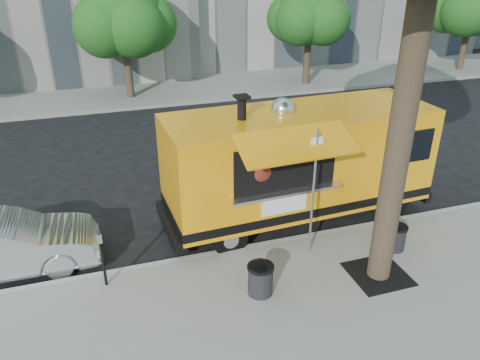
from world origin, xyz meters
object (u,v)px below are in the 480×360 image
object	(u,v)px
food_truck	(298,162)
trash_bin_right	(396,237)
far_tree_b	(123,16)
far_tree_c	(310,12)
sign_post	(314,186)
parking_meter	(101,251)
trash_bin_left	(260,279)
far_tree_d	(473,1)
sedan	(1,246)

from	to	relation	value
food_truck	trash_bin_right	xyz separation A→B (m)	(1.53, -2.23, -1.16)
far_tree_b	far_tree_c	bearing A→B (deg)	-1.91
sign_post	parking_meter	size ratio (longest dim) A/B	2.25
far_tree_c	sign_post	world-z (taller)	far_tree_c
trash_bin_right	far_tree_c	bearing A→B (deg)	72.71
far_tree_c	trash_bin_left	distance (m)	17.30
far_tree_b	parking_meter	size ratio (longest dim) A/B	4.12
far_tree_c	trash_bin_right	bearing A→B (deg)	-107.29
far_tree_b	far_tree_d	world-z (taller)	far_tree_d
trash_bin_right	parking_meter	bearing A→B (deg)	173.76
parking_meter	food_truck	world-z (taller)	food_truck
sign_post	parking_meter	bearing A→B (deg)	177.48
far_tree_b	sedan	size ratio (longest dim) A/B	1.35
far_tree_c	trash_bin_left	bearing A→B (deg)	-118.19
far_tree_d	sedan	bearing A→B (deg)	-151.37
sign_post	far_tree_b	bearing A→B (deg)	100.15
far_tree_c	sign_post	xyz separation A→B (m)	(-6.45, -13.95, -1.87)
food_truck	trash_bin_right	size ratio (longest dim) A/B	11.80
far_tree_b	trash_bin_right	world-z (taller)	far_tree_b
far_tree_b	trash_bin_right	distance (m)	15.79
trash_bin_left	far_tree_d	bearing A→B (deg)	40.10
far_tree_b	far_tree_c	size ratio (longest dim) A/B	1.06
far_tree_d	food_truck	world-z (taller)	far_tree_d
far_tree_b	sign_post	distance (m)	14.61
sign_post	sedan	size ratio (longest dim) A/B	0.73
far_tree_b	sedan	world-z (taller)	far_tree_b
sign_post	trash_bin_left	world-z (taller)	sign_post
far_tree_b	sign_post	bearing A→B (deg)	-79.85
far_tree_b	trash_bin_right	bearing A→B (deg)	-73.05
food_truck	trash_bin_left	xyz separation A→B (m)	(-2.00, -2.75, -1.13)
far_tree_c	far_tree_d	size ratio (longest dim) A/B	0.92
far_tree_c	trash_bin_right	world-z (taller)	far_tree_c
parking_meter	sedan	xyz separation A→B (m)	(-2.08, 1.35, -0.31)
sign_post	trash_bin_right	size ratio (longest dim) A/B	4.97
trash_bin_left	parking_meter	bearing A→B (deg)	157.50
sign_post	food_truck	size ratio (longest dim) A/B	0.42
far_tree_b	trash_bin_left	size ratio (longest dim) A/B	8.35
far_tree_d	sign_post	distance (m)	21.79
far_tree_b	trash_bin_right	xyz separation A→B (m)	(4.50, -14.76, -3.36)
far_tree_c	sedan	size ratio (longest dim) A/B	1.28
far_tree_b	food_truck	bearing A→B (deg)	-76.67
far_tree_c	far_tree_b	bearing A→B (deg)	178.09
sedan	trash_bin_right	world-z (taller)	sedan
sign_post	trash_bin_right	distance (m)	2.44
far_tree_b	far_tree_c	xyz separation A→B (m)	(9.00, -0.30, -0.12)
trash_bin_left	trash_bin_right	world-z (taller)	trash_bin_left
sedan	sign_post	bearing A→B (deg)	-102.77
food_truck	trash_bin_left	bearing A→B (deg)	-128.68
far_tree_d	food_truck	size ratio (longest dim) A/B	0.79
parking_meter	trash_bin_right	world-z (taller)	parking_meter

